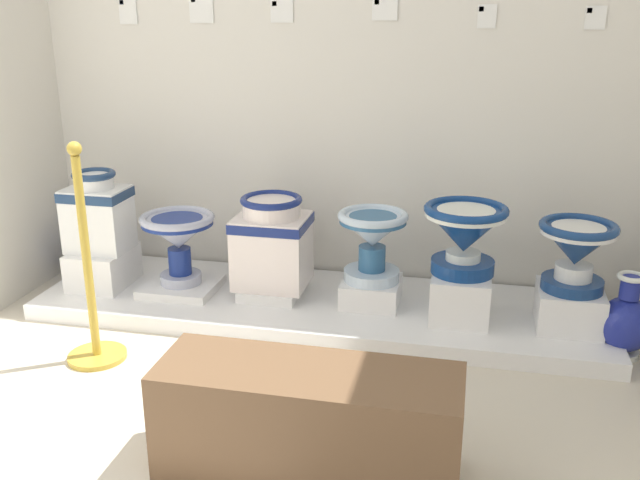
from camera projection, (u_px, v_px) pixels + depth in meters
name	position (u px, v px, depth m)	size (l,w,h in m)	color
wall_back	(339.00, 4.00, 3.74)	(3.59, 0.06, 3.16)	silver
display_platform	(319.00, 306.00, 3.79)	(2.99, 0.84, 0.08)	white
plinth_block_rightmost	(103.00, 267.00, 3.95)	(0.29, 0.36, 0.21)	white
antique_toilet_rightmost	(97.00, 211.00, 3.84)	(0.33, 0.26, 0.44)	white
plinth_block_leftmost	(182.00, 286.00, 3.89)	(0.39, 0.37, 0.05)	white
antique_toilet_leftmost	(178.00, 234.00, 3.79)	(0.40, 0.40, 0.39)	#AEB4CD
plinth_block_slender_white	(273.00, 288.00, 3.84)	(0.31, 0.36, 0.06)	white
antique_toilet_slender_white	(272.00, 240.00, 3.76)	(0.38, 0.34, 0.49)	white
plinth_block_squat_floral	(371.00, 291.00, 3.71)	(0.30, 0.30, 0.13)	white
antique_toilet_squat_floral	(373.00, 235.00, 3.61)	(0.36, 0.36, 0.37)	silver
plinth_block_pale_glazed	(460.00, 294.00, 3.55)	(0.29, 0.38, 0.23)	white
antique_toilet_pale_glazed	(465.00, 231.00, 3.44)	(0.41, 0.41, 0.34)	navy
plinth_block_tall_cobalt	(569.00, 308.00, 3.42)	(0.31, 0.31, 0.20)	white
antique_toilet_tall_cobalt	(576.00, 247.00, 3.33)	(0.36, 0.36, 0.33)	navy
info_placard_first	(128.00, 10.00, 3.96)	(0.11, 0.01, 0.15)	white
info_placard_second	(201.00, 8.00, 3.87)	(0.14, 0.01, 0.15)	white
info_placard_third	(282.00, 11.00, 3.78)	(0.12, 0.01, 0.12)	white
info_placard_fourth	(385.00, 9.00, 3.66)	(0.13, 0.01, 0.11)	white
info_placard_fifth	(487.00, 16.00, 3.57)	(0.09, 0.01, 0.12)	white
info_placard_sixth	(595.00, 17.00, 3.46)	(0.10, 0.01, 0.11)	white
decorative_vase_spare	(85.00, 251.00, 4.26)	(0.23, 0.23, 0.38)	white
decorative_vase_companion	(625.00, 323.00, 3.29)	(0.24, 0.24, 0.41)	white
stanchion_post_near_left	(91.00, 301.00, 3.23)	(0.27, 0.27, 1.03)	gold
museum_bench	(308.00, 421.00, 2.47)	(1.05, 0.36, 0.40)	brown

